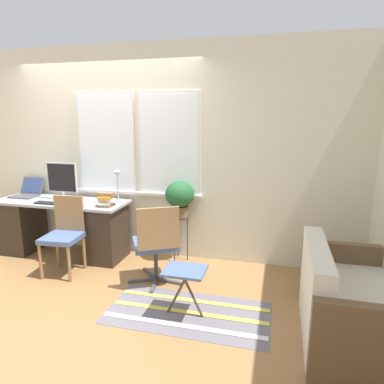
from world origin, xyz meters
TOP-DOWN VIEW (x-y plane):
  - ground_plane at (0.00, 0.00)m, footprint 14.00×14.00m
  - wall_back_with_window at (0.02, 0.68)m, footprint 9.00×0.12m
  - desk at (-0.56, 0.30)m, footprint 1.75×0.60m
  - laptop at (-1.17, 0.43)m, footprint 0.34×0.36m
  - monitor at (-0.56, 0.37)m, footprint 0.42×0.19m
  - keyboard at (-0.58, 0.12)m, footprint 0.41×0.11m
  - mouse at (-0.30, 0.12)m, footprint 0.04×0.07m
  - desk_lamp at (0.17, 0.49)m, footprint 0.15×0.15m
  - book_stack at (0.16, 0.19)m, footprint 0.21×0.19m
  - desk_chair_wooden at (-0.22, -0.15)m, footprint 0.44×0.44m
  - office_chair_swivel at (0.93, -0.17)m, footprint 0.63×0.64m
  - couch_loveseat at (2.77, -0.69)m, footprint 0.72×1.24m
  - plant_stand at (0.99, 0.53)m, footprint 0.23×0.23m
  - potted_plant at (0.99, 0.53)m, footprint 0.36×0.36m
  - floor_rug_striped at (1.42, -0.65)m, footprint 1.54×0.76m
  - folding_stool at (1.40, -0.69)m, footprint 0.38×0.32m

SIDE VIEW (x-z plane):
  - ground_plane at x=0.00m, z-range 0.00..0.00m
  - floor_rug_striped at x=1.42m, z-range 0.00..0.01m
  - couch_loveseat at x=2.77m, z-range -0.11..0.68m
  - desk at x=-0.56m, z-range 0.02..0.76m
  - folding_stool at x=1.40m, z-range 0.18..0.64m
  - office_chair_swivel at x=0.93m, z-range 0.02..0.94m
  - desk_chair_wooden at x=-0.22m, z-range 0.04..0.93m
  - plant_stand at x=0.99m, z-range 0.21..0.80m
  - keyboard at x=-0.58m, z-range 0.74..0.76m
  - mouse at x=-0.30m, z-range 0.74..0.78m
  - laptop at x=-1.17m, z-range 0.68..0.91m
  - book_stack at x=0.16m, z-range 0.74..0.91m
  - potted_plant at x=0.99m, z-range 0.62..1.06m
  - desk_lamp at x=0.17m, z-range 0.78..1.19m
  - monitor at x=-0.56m, z-range 0.76..1.24m
  - wall_back_with_window at x=0.02m, z-range 0.00..2.70m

